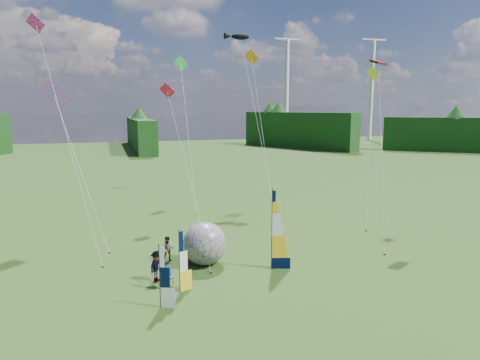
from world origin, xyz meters
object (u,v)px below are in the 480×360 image
object	(u,v)px
feather_banner_main	(272,230)
spectator_a	(188,252)
spectator_d	(191,245)
spectator_c	(157,266)
bol_inflatable	(205,244)
camp_chair	(168,276)
kite_whale	(257,113)
side_banner_far	(160,277)
spectator_b	(168,249)
side_banner_left	(179,262)

from	to	relation	value
feather_banner_main	spectator_a	distance (m)	5.44
feather_banner_main	spectator_d	bearing A→B (deg)	156.68
spectator_c	bol_inflatable	bearing A→B (deg)	-21.69
camp_chair	kite_whale	size ratio (longest dim) A/B	0.05
spectator_a	camp_chair	bearing A→B (deg)	-117.36
side_banner_far	spectator_b	distance (m)	6.56
side_banner_left	spectator_b	bearing A→B (deg)	67.95
bol_inflatable	camp_chair	xyz separation A→B (m)	(-2.64, -2.46, -0.85)
spectator_b	camp_chair	xyz separation A→B (m)	(-0.55, -3.72, -0.32)
side_banner_left	spectator_c	world-z (taller)	side_banner_left
spectator_a	bol_inflatable	bearing A→B (deg)	-7.59
spectator_c	camp_chair	distance (m)	0.99
kite_whale	spectator_c	bearing A→B (deg)	-145.44
spectator_b	camp_chair	size ratio (longest dim) A/B	1.66
side_banner_far	spectator_a	distance (m)	5.89
feather_banner_main	spectator_d	world-z (taller)	feather_banner_main
spectator_a	camp_chair	size ratio (longest dim) A/B	1.67
spectator_b	camp_chair	distance (m)	3.77
spectator_a	spectator_b	xyz separation A→B (m)	(-1.07, 1.05, -0.01)
side_banner_far	camp_chair	world-z (taller)	side_banner_far
spectator_a	spectator_d	size ratio (longest dim) A/B	0.99
bol_inflatable	camp_chair	size ratio (longest dim) A/B	2.75
side_banner_far	kite_whale	world-z (taller)	kite_whale
spectator_d	camp_chair	xyz separation A→B (m)	(-2.04, -3.93, -0.33)
bol_inflatable	camp_chair	world-z (taller)	bol_inflatable
side_banner_left	spectator_c	distance (m)	2.33
side_banner_far	camp_chair	bearing A→B (deg)	96.85
side_banner_left	side_banner_far	size ratio (longest dim) A/B	1.07
spectator_c	side_banner_left	bearing A→B (deg)	-113.59
bol_inflatable	spectator_a	distance (m)	1.17
side_banner_far	bol_inflatable	distance (m)	6.16
spectator_d	side_banner_left	bearing A→B (deg)	87.94
side_banner_far	spectator_d	world-z (taller)	side_banner_far
feather_banner_main	spectator_b	distance (m)	6.82
spectator_a	camp_chair	xyz separation A→B (m)	(-1.62, -2.67, -0.33)
spectator_d	bol_inflatable	bearing A→B (deg)	127.54
spectator_a	spectator_d	bearing A→B (deg)	75.40
spectator_c	kite_whale	size ratio (longest dim) A/B	0.09
feather_banner_main	kite_whale	size ratio (longest dim) A/B	0.26
camp_chair	spectator_b	bearing A→B (deg)	69.31
spectator_c	side_banner_far	bearing A→B (deg)	-143.98
spectator_a	spectator_b	distance (m)	1.50
spectator_c	spectator_d	distance (m)	4.07
feather_banner_main	side_banner_far	bearing A→B (deg)	-140.42
feather_banner_main	camp_chair	size ratio (longest dim) A/B	4.99
feather_banner_main	spectator_b	xyz separation A→B (m)	(-5.77, 3.26, -1.62)
kite_whale	side_banner_far	bearing A→B (deg)	-140.76
bol_inflatable	spectator_c	xyz separation A→B (m)	(-3.16, -1.71, -0.47)
camp_chair	kite_whale	world-z (taller)	kite_whale
side_banner_left	spectator_d	distance (m)	5.44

